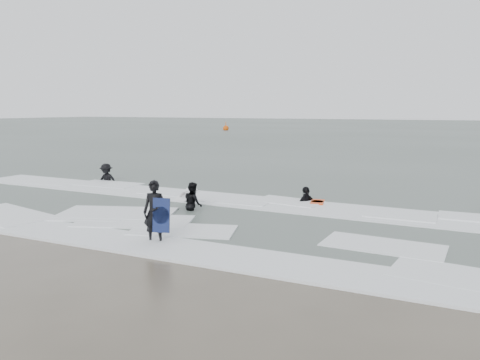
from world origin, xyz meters
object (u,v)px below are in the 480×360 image
at_px(surfer_wading, 193,211).
at_px(buoy, 226,128).
at_px(surfer_centre, 156,243).
at_px(surfer_right_near, 306,203).
at_px(surfer_breaker, 107,182).

height_order(surfer_wading, buoy, buoy).
bearing_deg(surfer_wading, surfer_centre, 148.96).
bearing_deg(surfer_centre, buoy, 101.63).
distance_m(surfer_centre, surfer_right_near, 7.61).
distance_m(surfer_wading, surfer_right_near, 4.67).
bearing_deg(surfer_breaker, surfer_centre, -52.61).
height_order(surfer_centre, surfer_breaker, surfer_breaker).
bearing_deg(surfer_wading, surfer_right_near, -93.51).
distance_m(surfer_breaker, surfer_right_near, 11.04).
bearing_deg(buoy, surfer_breaker, -68.08).
bearing_deg(buoy, surfer_right_near, -59.10).
height_order(surfer_centre, surfer_right_near, surfer_right_near).
relative_size(surfer_centre, surfer_right_near, 0.99).
distance_m(surfer_centre, surfer_breaker, 11.99).
relative_size(surfer_breaker, surfer_right_near, 1.00).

